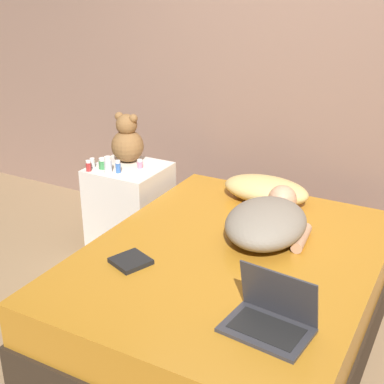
{
  "coord_description": "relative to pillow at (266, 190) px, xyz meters",
  "views": [
    {
      "loc": [
        0.97,
        -2.22,
        1.85
      ],
      "look_at": [
        -0.36,
        0.23,
        0.67
      ],
      "focal_mm": 50.0,
      "sensor_mm": 36.0,
      "label": 1
    }
  ],
  "objects": [
    {
      "name": "pillow",
      "position": [
        0.0,
        0.0,
        0.0
      ],
      "size": [
        0.54,
        0.3,
        0.16
      ],
      "color": "tan",
      "rests_on": "bed"
    },
    {
      "name": "nightstand",
      "position": [
        -0.94,
        -0.14,
        -0.27
      ],
      "size": [
        0.48,
        0.46,
        0.61
      ],
      "color": "silver",
      "rests_on": "ground_plane"
    },
    {
      "name": "bottle_pink",
      "position": [
        -0.85,
        -0.13,
        0.06
      ],
      "size": [
        0.04,
        0.04,
        0.06
      ],
      "color": "pink",
      "rests_on": "nightstand"
    },
    {
      "name": "bed",
      "position": [
        0.09,
        -0.7,
        -0.33
      ],
      "size": [
        1.45,
        1.85,
        0.49
      ],
      "color": "#2D2319",
      "rests_on": "ground_plane"
    },
    {
      "name": "bottle_white",
      "position": [
        -1.13,
        -0.27,
        0.07
      ],
      "size": [
        0.03,
        0.03,
        0.07
      ],
      "color": "white",
      "rests_on": "nightstand"
    },
    {
      "name": "laptop",
      "position": [
        0.48,
        -1.19,
        -0.02
      ],
      "size": [
        0.37,
        0.27,
        0.24
      ],
      "rotation": [
        0.0,
        0.0,
        -0.11
      ],
      "color": "#333338",
      "rests_on": "bed"
    },
    {
      "name": "ground_plane",
      "position": [
        0.09,
        -0.7,
        -0.57
      ],
      "size": [
        12.0,
        12.0,
        0.0
      ],
      "primitive_type": "plane",
      "color": "#937551"
    },
    {
      "name": "bottle_blue",
      "position": [
        -0.93,
        -0.27,
        0.08
      ],
      "size": [
        0.03,
        0.03,
        0.08
      ],
      "color": "#3866B2",
      "rests_on": "nightstand"
    },
    {
      "name": "bottle_red",
      "position": [
        -1.12,
        -0.34,
        0.07
      ],
      "size": [
        0.03,
        0.03,
        0.07
      ],
      "color": "#B72D2D",
      "rests_on": "nightstand"
    },
    {
      "name": "book",
      "position": [
        -0.31,
        -1.04,
        -0.07
      ],
      "size": [
        0.22,
        0.22,
        0.02
      ],
      "rotation": [
        0.0,
        0.0,
        -0.37
      ],
      "color": "black",
      "rests_on": "bed"
    },
    {
      "name": "bottle_green",
      "position": [
        -1.06,
        -0.25,
        0.07
      ],
      "size": [
        0.06,
        0.06,
        0.07
      ],
      "color": "#3D8E4C",
      "rests_on": "nightstand"
    },
    {
      "name": "person_lying",
      "position": [
        0.18,
        -0.44,
        0.02
      ],
      "size": [
        0.48,
        0.75,
        0.19
      ],
      "rotation": [
        0.0,
        0.0,
        0.1
      ],
      "color": "gray",
      "rests_on": "bed"
    },
    {
      "name": "bottle_clear",
      "position": [
        -0.99,
        -0.29,
        0.09
      ],
      "size": [
        0.05,
        0.05,
        0.11
      ],
      "color": "silver",
      "rests_on": "nightstand"
    },
    {
      "name": "wall_back",
      "position": [
        0.09,
        0.51,
        0.73
      ],
      "size": [
        8.0,
        0.06,
        2.6
      ],
      "color": "#846656",
      "rests_on": "ground_plane"
    },
    {
      "name": "teddy_bear",
      "position": [
        -1.0,
        -0.06,
        0.18
      ],
      "size": [
        0.22,
        0.22,
        0.34
      ],
      "color": "brown",
      "rests_on": "nightstand"
    }
  ]
}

